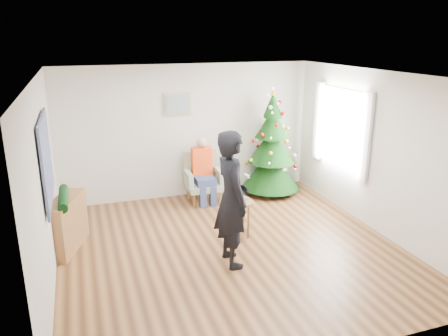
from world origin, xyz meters
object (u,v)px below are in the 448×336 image
object	(u,v)px
christmas_tree	(272,147)
armchair	(203,184)
stool	(240,219)
console	(66,224)
standing_man	(232,199)

from	to	relation	value
christmas_tree	armchair	bearing A→B (deg)	-179.34
christmas_tree	stool	bearing A→B (deg)	-127.35
stool	console	bearing A→B (deg)	170.25
armchair	christmas_tree	bearing A→B (deg)	2.09
standing_man	console	world-z (taller)	standing_man
christmas_tree	console	bearing A→B (deg)	-162.02
stool	standing_man	xyz separation A→B (m)	(-0.42, -0.74, 0.65)
armchair	console	xyz separation A→B (m)	(-2.49, -1.26, 0.05)
christmas_tree	stool	xyz separation A→B (m)	(-1.32, -1.73, -0.65)
stool	console	distance (m)	2.66
armchair	standing_man	distance (m)	2.54
christmas_tree	armchair	distance (m)	1.57
stool	standing_man	distance (m)	1.07
stool	armchair	world-z (taller)	armchair
christmas_tree	stool	distance (m)	2.27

